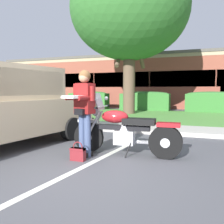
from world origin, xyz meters
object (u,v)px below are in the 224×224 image
object	(u,v)px
motorcycle	(129,131)
hedge_center_right	(212,102)
shade_tree	(130,10)
handbag	(78,153)
rider_person	(84,106)
hedge_left	(89,100)
brick_building	(160,82)
hedge_center_left	(145,101)

from	to	relation	value
motorcycle	hedge_center_right	world-z (taller)	motorcycle
shade_tree	handbag	bearing A→B (deg)	-79.75
rider_person	hedge_left	xyz separation A→B (m)	(-5.17, 10.77, -0.36)
shade_tree	hedge_center_right	distance (m)	6.92
handbag	brick_building	size ratio (longest dim) A/B	0.01
shade_tree	hedge_left	world-z (taller)	shade_tree
rider_person	hedge_center_left	distance (m)	10.84
motorcycle	hedge_left	distance (m)	11.97
hedge_left	brick_building	xyz separation A→B (m)	(3.78, 6.79, 1.36)
motorcycle	handbag	distance (m)	1.10
brick_building	rider_person	bearing A→B (deg)	-85.50
shade_tree	hedge_center_right	world-z (taller)	shade_tree
motorcycle	hedge_center_right	bearing A→B (deg)	79.58
hedge_center_right	hedge_center_left	bearing A→B (deg)	180.00
rider_person	handbag	world-z (taller)	rider_person
motorcycle	rider_person	distance (m)	1.04
motorcycle	hedge_center_left	world-z (taller)	motorcycle
motorcycle	handbag	xyz separation A→B (m)	(-0.79, -0.69, -0.34)
shade_tree	hedge_left	xyz separation A→B (m)	(-3.63, 2.51, -4.86)
shade_tree	brick_building	size ratio (longest dim) A/B	0.31
rider_person	handbag	size ratio (longest dim) A/B	4.74
motorcycle	hedge_center_left	bearing A→B (deg)	101.09
handbag	hedge_left	bearing A→B (deg)	115.10
hedge_left	motorcycle	bearing A→B (deg)	-60.06
hedge_center_right	motorcycle	bearing A→B (deg)	-100.42
hedge_left	brick_building	bearing A→B (deg)	60.86
motorcycle	shade_tree	xyz separation A→B (m)	(-2.34, 7.86, 5.02)
motorcycle	hedge_center_right	size ratio (longest dim) A/B	0.76
brick_building	hedge_left	bearing A→B (deg)	-119.14
hedge_center_left	brick_building	world-z (taller)	brick_building
hedge_center_left	handbag	bearing A→B (deg)	-83.60
handbag	shade_tree	xyz separation A→B (m)	(-1.55, 8.55, 5.37)
rider_person	hedge_center_left	world-z (taller)	rider_person
rider_person	hedge_center_right	size ratio (longest dim) A/B	0.58
hedge_center_left	rider_person	bearing A→B (deg)	-83.50
motorcycle	shade_tree	bearing A→B (deg)	106.56
shade_tree	hedge_center_left	world-z (taller)	shade_tree
hedge_center_left	brick_building	bearing A→B (deg)	91.31
handbag	hedge_center_left	distance (m)	11.14
hedge_center_right	rider_person	bearing A→B (deg)	-104.14
hedge_left	hedge_center_right	distance (m)	7.88
hedge_center_left	hedge_center_right	xyz separation A→B (m)	(3.94, -0.00, -0.00)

